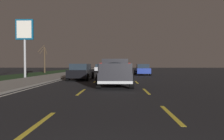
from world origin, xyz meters
TOP-DOWN VIEW (x-y plane):
  - ground at (27.00, 0.00)m, footprint 144.00×144.00m
  - sidewalk_shoulder at (27.00, 7.45)m, footprint 108.00×4.00m
  - grass_verge at (27.00, 12.45)m, footprint 108.00×6.00m
  - lane_markings at (30.69, 3.03)m, footprint 108.85×7.04m
  - pickup_truck at (13.05, 0.00)m, footprint 5.45×2.34m
  - sedan_blue at (27.44, -3.62)m, footprint 4.42×2.05m
  - sedan_black at (18.35, 3.33)m, footprint 4.45×2.11m
  - sedan_silver at (39.79, 3.42)m, footprint 4.44×2.09m
  - sedan_white at (24.74, -0.20)m, footprint 4.42×2.06m
  - gas_price_sign at (20.73, 9.89)m, footprint 0.27×1.90m
  - bare_tree_far at (34.70, 12.81)m, footprint 0.89×1.71m

SIDE VIEW (x-z plane):
  - ground at x=27.00m, z-range 0.00..0.00m
  - grass_verge at x=27.00m, z-range 0.00..0.01m
  - lane_markings at x=30.69m, z-range 0.00..0.01m
  - sidewalk_shoulder at x=27.00m, z-range 0.00..0.12m
  - sedan_blue at x=27.44m, z-range 0.01..1.55m
  - sedan_black at x=18.35m, z-range 0.01..1.55m
  - sedan_silver at x=39.79m, z-range 0.01..1.55m
  - sedan_white at x=24.74m, z-range 0.01..1.55m
  - pickup_truck at x=13.05m, z-range 0.05..1.92m
  - bare_tree_far at x=34.70m, z-range 0.02..4.99m
  - gas_price_sign at x=20.73m, z-range 1.57..7.93m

